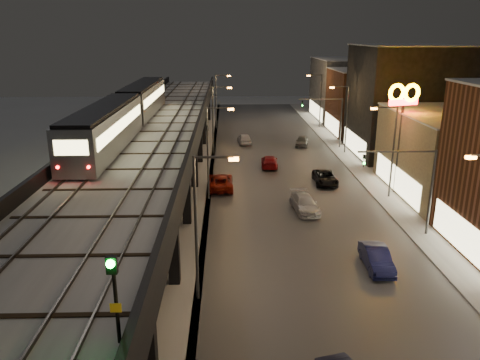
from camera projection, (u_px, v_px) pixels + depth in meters
name	position (u px, v px, depth m)	size (l,w,h in m)	color
road_surface	(287.00, 186.00, 49.58)	(17.00, 120.00, 0.06)	#46474D
sidewalk_right	(381.00, 184.00, 49.83)	(4.00, 120.00, 0.14)	#9FA1A8
under_viaduct_pavement	(160.00, 187.00, 49.22)	(11.00, 120.00, 0.06)	#9FA1A8
elevated_viaduct	(152.00, 141.00, 44.54)	(9.00, 100.00, 6.30)	black
viaduct_trackbed	(152.00, 133.00, 44.43)	(8.40, 100.00, 0.32)	#B2B7C1
viaduct_parapet_streetside	(198.00, 128.00, 44.44)	(0.30, 100.00, 1.10)	black
viaduct_parapet_far	(106.00, 129.00, 44.20)	(0.30, 100.00, 1.10)	black
building_c	(459.00, 154.00, 45.95)	(12.20, 15.20, 8.16)	#786C51
building_d	(404.00, 102.00, 60.32)	(12.20, 13.20, 14.16)	black
building_e	(370.00, 102.00, 74.27)	(12.20, 12.20, 10.16)	#582F20
building_f	(349.00, 89.00, 87.48)	(12.20, 16.20, 11.16)	#4E4E4E
streetlight_left_1	(200.00, 219.00, 26.82)	(2.57, 0.28, 9.00)	#38383A
streetlight_left_2	(211.00, 147.00, 44.00)	(2.57, 0.28, 9.00)	#38383A
streetlight_right_2	(391.00, 146.00, 44.45)	(2.56, 0.28, 9.00)	#38383A
streetlight_left_3	(215.00, 115.00, 61.17)	(2.57, 0.28, 9.00)	#38383A
streetlight_right_3	(345.00, 115.00, 61.63)	(2.56, 0.28, 9.00)	#38383A
streetlight_left_4	(217.00, 98.00, 78.35)	(2.57, 0.28, 9.00)	#38383A
streetlight_right_4	(319.00, 97.00, 78.80)	(2.56, 0.28, 9.00)	#38383A
traffic_light_rig_a	(418.00, 182.00, 36.06)	(6.10, 0.34, 7.00)	#38383A
traffic_light_rig_b	(333.00, 116.00, 64.69)	(6.10, 0.34, 7.00)	#38383A
subway_train	(128.00, 110.00, 45.38)	(2.86, 34.63, 3.41)	gray
rail_signal	(114.00, 283.00, 13.21)	(0.33, 0.42, 2.87)	black
car_mid_silver	(220.00, 182.00, 48.33)	(2.54, 5.51, 1.53)	maroon
car_mid_dark	(269.00, 162.00, 56.26)	(1.92, 4.72, 1.37)	maroon
car_far_white	(244.00, 139.00, 68.24)	(1.78, 4.41, 1.50)	silver
car_onc_silver	(376.00, 259.00, 31.86)	(1.54, 4.43, 1.46)	#0E113C
car_onc_dark	(325.00, 178.00, 49.88)	(2.28, 4.93, 1.37)	black
car_onc_white	(305.00, 204.00, 42.23)	(1.97, 4.85, 1.41)	silver
car_onc_red	(302.00, 142.00, 66.91)	(1.63, 4.06, 1.38)	#535457
sign_mcdonalds	(403.00, 104.00, 44.62)	(3.25, 0.85, 10.95)	#38383A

